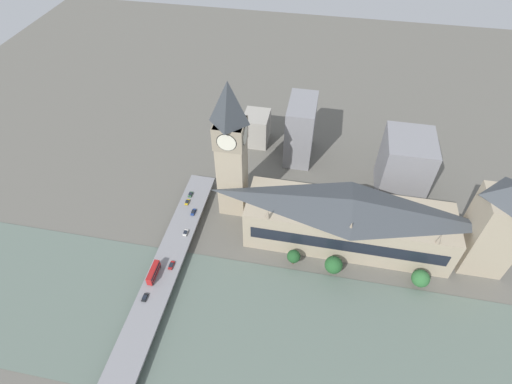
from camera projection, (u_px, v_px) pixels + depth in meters
name	position (u px, v px, depth m)	size (l,w,h in m)	color
ground_plane	(325.00, 264.00, 191.02)	(600.00, 600.00, 0.00)	#605E56
river_water	(318.00, 344.00, 163.55)	(67.33, 360.00, 0.30)	slate
parliament_hall	(348.00, 221.00, 190.86)	(27.46, 97.50, 29.64)	tan
clock_tower	(231.00, 149.00, 189.16)	(14.49, 14.49, 76.09)	tan
victoria_tower	(496.00, 226.00, 174.83)	(19.52, 19.52, 55.14)	tan
road_bridge	(149.00, 308.00, 170.66)	(166.66, 13.83, 4.73)	slate
double_decker_bus_lead	(153.00, 272.00, 179.33)	(11.12, 2.53, 4.77)	red
car_northbound_lead	(190.00, 194.00, 216.51)	(3.88, 1.85, 1.39)	#2D5638
car_northbound_tail	(187.00, 202.00, 212.54)	(4.04, 1.74, 1.34)	gold
car_southbound_lead	(193.00, 212.00, 207.38)	(4.39, 1.75, 1.49)	navy
car_southbound_mid	(186.00, 233.00, 197.76)	(3.84, 1.92, 1.39)	silver
car_southbound_tail	(145.00, 297.00, 172.66)	(4.00, 1.90, 1.25)	black
car_southbound_extra	(171.00, 265.00, 184.34)	(4.53, 1.94, 1.26)	maroon
city_block_west	(256.00, 128.00, 251.19)	(18.18, 15.34, 19.80)	#A39E93
city_block_center	(404.00, 166.00, 214.46)	(28.65, 24.74, 35.50)	gray
city_block_east	(300.00, 130.00, 235.58)	(29.21, 15.71, 37.14)	gray
tree_embankment_near	(421.00, 278.00, 179.28)	(8.08, 8.08, 9.50)	brown
tree_embankment_mid	(294.00, 256.00, 187.27)	(6.38, 6.38, 9.04)	brown
tree_embankment_far	(334.00, 265.00, 184.02)	(8.34, 8.34, 9.94)	brown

